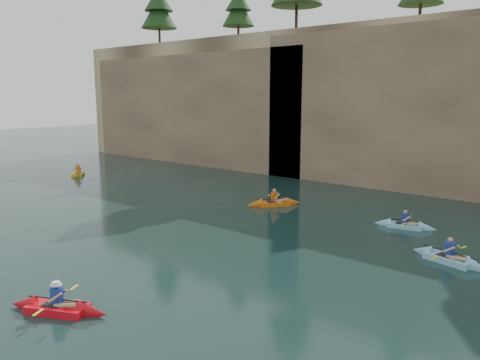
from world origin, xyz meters
The scene contains 11 objects.
ground centered at (0.00, 0.00, 0.00)m, with size 160.00×160.00×0.00m, color black.
cliff centered at (0.00, 30.00, 6.00)m, with size 70.00×16.00×12.00m, color tan.
cliff_slab_west centered at (-20.00, 22.60, 5.28)m, with size 26.00×2.40×10.56m, color #95775A.
cliff_slab_center centered at (2.00, 22.60, 5.70)m, with size 24.00×2.40×11.40m, color #95775A.
sea_cave_west centered at (-18.00, 21.95, 2.00)m, with size 4.50×1.00×4.00m, color black.
sea_cave_center centered at (-4.00, 21.95, 1.60)m, with size 3.50×1.00×3.20m, color black.
main_kayaker centered at (-0.36, -2.55, 0.16)m, with size 3.22×2.11×1.20m.
kayaker_orange centered at (-3.40, 12.92, 0.16)m, with size 2.60×3.11×1.26m.
kayaker_ltblue_near centered at (7.45, 9.49, 0.16)m, with size 3.29×2.42×1.27m.
kayaker_yellow centered at (-21.93, 11.35, 0.15)m, with size 2.79×2.53×1.24m.
kayaker_ltblue_mid centered at (4.32, 13.19, 0.14)m, with size 3.03×2.20×1.12m.
Camera 1 is at (12.29, -9.18, 6.46)m, focal length 35.00 mm.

